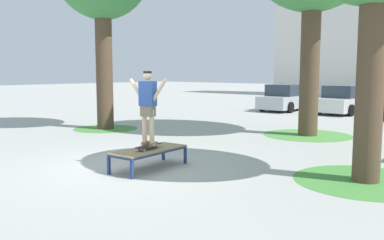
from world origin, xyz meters
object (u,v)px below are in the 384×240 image
Objects in this scene: skate_box at (149,151)px; skater at (148,103)px; skateboard at (148,146)px; car_silver at (286,98)px; car_white at (345,100)px.

skater is (0.00, -0.02, 1.12)m from skate_box.
car_silver is at bearing 107.42° from skateboard.
car_white reaches higher than skateboard.
skateboard is at bearing -76.46° from skater.
skater is at bearing -84.31° from car_white.
skater is at bearing -85.73° from skate_box.
skateboard is 15.74m from car_white.
skate_box is 15.88m from car_silver.
skater is 0.40× the size of car_silver.
car_silver is 3.24m from car_white.
skateboard is at bearing -84.94° from skate_box.
car_white is at bearing 8.69° from car_silver.
skateboard reaches higher than skate_box.
skate_box is 1.12m from skater.
skate_box is at bearing 94.27° from skater.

